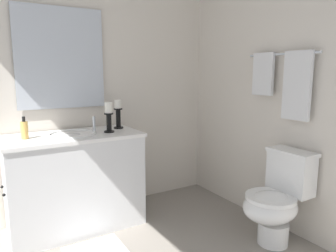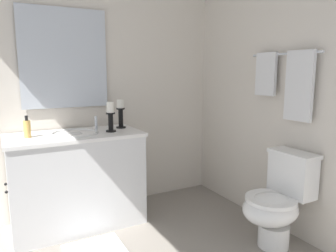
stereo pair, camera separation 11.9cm
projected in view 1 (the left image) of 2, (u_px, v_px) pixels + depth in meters
wall_back at (297, 89)px, 2.58m from camera, size 2.69×0.04×2.45m
wall_left at (80, 87)px, 3.00m from camera, size 0.04×2.79×2.45m
vanity_cabinet at (75, 181)px, 2.77m from camera, size 0.58×1.14×0.84m
sink_basin at (73, 139)px, 2.71m from camera, size 0.40×0.40×0.24m
mirror at (61, 58)px, 2.83m from camera, size 0.02×0.77×0.89m
candle_holder_tall at (118, 114)px, 2.97m from camera, size 0.09×0.09×0.27m
candle_holder_short at (109, 116)px, 2.78m from camera, size 0.09×0.09×0.27m
soap_bottle at (24, 130)px, 2.51m from camera, size 0.06×0.06×0.18m
toilet at (276, 200)px, 2.50m from camera, size 0.39×0.54×0.75m
towel_bar at (282, 54)px, 2.60m from camera, size 0.70×0.02×0.02m
towel_near_vanity at (263, 74)px, 2.77m from camera, size 0.22×0.03×0.37m
towel_center at (297, 86)px, 2.49m from camera, size 0.25×0.03×0.54m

